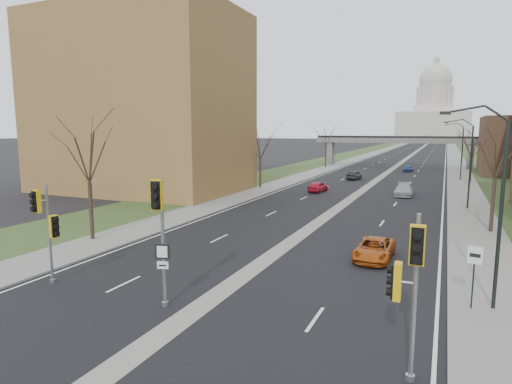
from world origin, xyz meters
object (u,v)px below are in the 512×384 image
Objects in this scene: car_right_near at (374,249)px; car_right_mid at (404,190)px; signal_pole_right at (409,275)px; car_left_near at (318,187)px; car_right_far at (408,168)px; signal_pole_left at (47,220)px; car_left_far at (354,175)px; signal_pole_median at (160,219)px; speed_limit_sign at (474,266)px.

car_right_near is 0.92× the size of car_right_mid.
signal_pole_right is 1.08× the size of car_right_mid.
car_left_near is 10.21m from car_right_mid.
car_right_mid is 31.21m from car_right_far.
signal_pole_right is at bearing -79.21° from car_right_far.
signal_pole_left is 1.04× the size of car_right_mid.
car_left_far is 16.69m from car_right_mid.
car_right_near is (14.26, 11.08, -2.70)m from signal_pole_left.
signal_pole_median is 13.54m from speed_limit_sign.
signal_pole_median is (6.95, -0.18, 0.69)m from signal_pole_left.
signal_pole_left is at bearing 172.70° from signal_pole_right.
car_left_far is 42.41m from car_right_near.
signal_pole_right is 40.08m from car_right_mid.
signal_pole_left is 1.31× the size of car_left_near.
speed_limit_sign reaches higher than car_right_near.
signal_pole_median is 13.85m from car_right_near.
signal_pole_left is at bearing -155.66° from speed_limit_sign.
signal_pole_right is 7.28m from speed_limit_sign.
car_left_far is at bearing 96.42° from signal_pole_left.
speed_limit_sign reaches higher than car_left_far.
speed_limit_sign reaches higher than car_right_mid.
speed_limit_sign is 0.69× the size of car_left_far.
car_right_far is (8.22, 32.21, -0.04)m from car_left_near.
car_right_mid reaches higher than car_left_far.
signal_pole_median is 2.10× the size of speed_limit_sign.
speed_limit_sign is 64.66m from car_right_far.
car_right_near is at bearing -81.00° from car_right_far.
speed_limit_sign is (19.26, 5.12, -1.32)m from signal_pole_left.
signal_pole_left is 52.77m from car_left_far.
signal_pole_right is (10.11, -1.49, -0.54)m from signal_pole_median.
car_left_near is 1.07× the size of car_right_far.
car_left_far is at bearing 118.97° from car_right_mid.
signal_pole_left reaches higher than car_left_far.
car_right_far is (-5.42, 70.98, -2.86)m from signal_pole_right.
signal_pole_median reaches higher than signal_pole_left.
speed_limit_sign reaches higher than car_right_far.
signal_pole_median reaches higher than car_left_far.
car_right_far is (6.66, 16.85, -0.04)m from car_left_far.
signal_pole_median reaches higher than car_right_far.
car_right_mid is (-3.48, 39.83, -2.77)m from signal_pole_right.
speed_limit_sign is 0.61× the size of car_right_near.
car_left_far is at bearing 75.39° from signal_pole_median.
car_right_mid is at bearing 109.21° from speed_limit_sign.
car_left_near is 15.44m from car_left_far.
car_right_near is (-4.99, 5.97, -1.38)m from speed_limit_sign.
signal_pole_median is 37.60m from car_left_near.
car_right_mid reaches higher than car_right_near.
signal_pole_right is (17.06, -1.66, 0.15)m from signal_pole_left.
car_left_near is at bearing -97.90° from car_right_far.
car_left_near reaches higher than car_right_near.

